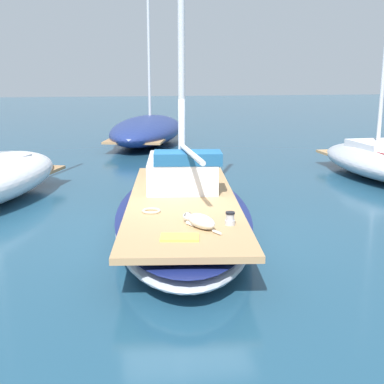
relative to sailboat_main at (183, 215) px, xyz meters
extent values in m
plane|color=navy|center=(0.00, 0.00, -0.34)|extent=(120.00, 120.00, 0.00)
ellipsoid|color=#B2B7C1|center=(0.00, 0.00, -0.06)|extent=(3.50, 7.48, 0.56)
ellipsoid|color=navy|center=(0.00, 0.00, 0.12)|extent=(3.52, 7.52, 0.08)
cube|color=tan|center=(0.00, 0.00, 0.27)|extent=(2.97, 6.85, 0.10)
cylinder|color=silver|center=(0.13, -0.21, 1.22)|extent=(0.10, 2.20, 0.10)
cube|color=silver|center=(0.17, 1.19, 0.62)|extent=(1.70, 2.38, 0.60)
cube|color=navy|center=(0.17, 0.42, 1.04)|extent=(1.42, 0.88, 0.24)
ellipsoid|color=silver|center=(-0.03, -2.00, 0.43)|extent=(0.49, 0.65, 0.22)
ellipsoid|color=silver|center=(-0.19, -1.67, 0.42)|extent=(0.20, 0.24, 0.13)
cone|color=#504E4A|center=(-0.23, -1.69, 0.48)|extent=(0.05, 0.05, 0.05)
cone|color=#504E4A|center=(-0.15, -1.65, 0.48)|extent=(0.05, 0.05, 0.05)
cylinder|color=silver|center=(-0.18, -1.84, 0.35)|extent=(0.13, 0.19, 0.06)
cylinder|color=silver|center=(-0.07, -1.79, 0.35)|extent=(0.13, 0.19, 0.06)
cylinder|color=silver|center=(0.14, -2.35, 0.35)|extent=(0.11, 0.18, 0.04)
cylinder|color=#B7B7BC|center=(0.45, -1.91, 0.36)|extent=(0.16, 0.16, 0.08)
cylinder|color=#B7B7BC|center=(0.45, -1.91, 0.45)|extent=(0.13, 0.13, 0.10)
cylinder|color=black|center=(0.45, -1.91, 0.52)|extent=(0.15, 0.15, 0.03)
torus|color=beige|center=(-0.70, -0.90, 0.35)|extent=(0.32, 0.32, 0.04)
cube|color=#D8D14C|center=(-0.44, -2.45, 0.34)|extent=(0.62, 0.46, 0.03)
ellipsoid|color=navy|center=(0.57, 13.12, 0.25)|extent=(4.77, 8.28, 1.17)
cube|color=#A37A51|center=(0.57, 13.12, 0.11)|extent=(4.02, 7.38, 0.08)
cube|color=silver|center=(0.73, 13.69, 0.41)|extent=(2.10, 2.67, 0.52)
cube|color=navy|center=(0.21, 11.80, 0.33)|extent=(1.97, 2.63, 0.36)
cylinder|color=silver|center=(0.78, 13.88, 3.74)|extent=(0.12, 0.12, 7.25)
cube|color=silver|center=(6.74, 4.63, 0.41)|extent=(1.47, 1.78, 0.52)
cylinder|color=silver|center=(6.74, 4.78, 2.94)|extent=(0.12, 0.12, 5.65)
camera|label=1|loc=(-1.57, -9.67, 2.69)|focal=49.06mm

